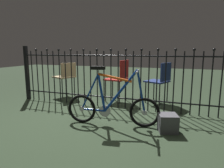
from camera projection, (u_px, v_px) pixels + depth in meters
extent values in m
plane|color=#2B3926|center=(99.00, 117.00, 3.31)|extent=(20.00, 20.00, 0.00)
cylinder|color=black|center=(27.00, 75.00, 4.51)|extent=(0.02, 0.02, 1.10)
sphere|color=black|center=(25.00, 50.00, 4.41)|extent=(0.05, 0.05, 0.05)
cylinder|color=black|center=(32.00, 76.00, 4.46)|extent=(0.02, 0.02, 1.10)
cylinder|color=black|center=(38.00, 76.00, 4.41)|extent=(0.02, 0.02, 1.10)
sphere|color=black|center=(36.00, 50.00, 4.31)|extent=(0.05, 0.05, 0.05)
cylinder|color=black|center=(43.00, 76.00, 4.36)|extent=(0.02, 0.02, 1.10)
cylinder|color=black|center=(48.00, 76.00, 4.31)|extent=(0.02, 0.02, 1.10)
sphere|color=black|center=(47.00, 50.00, 4.21)|extent=(0.05, 0.05, 0.05)
cylinder|color=black|center=(54.00, 77.00, 4.26)|extent=(0.02, 0.02, 1.10)
cylinder|color=black|center=(60.00, 77.00, 4.21)|extent=(0.02, 0.02, 1.10)
sphere|color=black|center=(59.00, 50.00, 4.11)|extent=(0.05, 0.05, 0.05)
cylinder|color=black|center=(66.00, 77.00, 4.16)|extent=(0.02, 0.02, 1.10)
cylinder|color=black|center=(72.00, 78.00, 4.11)|extent=(0.02, 0.02, 1.10)
sphere|color=black|center=(71.00, 50.00, 4.02)|extent=(0.05, 0.05, 0.05)
cylinder|color=black|center=(78.00, 78.00, 4.06)|extent=(0.02, 0.02, 1.10)
cylinder|color=black|center=(84.00, 78.00, 4.02)|extent=(0.02, 0.02, 1.10)
sphere|color=black|center=(83.00, 50.00, 3.92)|extent=(0.05, 0.05, 0.05)
cylinder|color=black|center=(91.00, 79.00, 3.97)|extent=(0.02, 0.02, 1.10)
cylinder|color=black|center=(97.00, 79.00, 3.92)|extent=(0.02, 0.02, 1.10)
sphere|color=black|center=(97.00, 50.00, 3.82)|extent=(0.05, 0.05, 0.05)
cylinder|color=black|center=(104.00, 79.00, 3.87)|extent=(0.02, 0.02, 1.10)
cylinder|color=black|center=(111.00, 80.00, 3.82)|extent=(0.02, 0.02, 1.10)
sphere|color=black|center=(111.00, 50.00, 3.72)|extent=(0.05, 0.05, 0.05)
cylinder|color=black|center=(118.00, 80.00, 3.77)|extent=(0.02, 0.02, 1.10)
cylinder|color=black|center=(125.00, 80.00, 3.72)|extent=(0.02, 0.02, 1.10)
sphere|color=black|center=(126.00, 50.00, 3.62)|extent=(0.05, 0.05, 0.05)
cylinder|color=black|center=(133.00, 81.00, 3.67)|extent=(0.02, 0.02, 1.10)
cylinder|color=black|center=(141.00, 81.00, 3.62)|extent=(0.02, 0.02, 1.10)
sphere|color=black|center=(142.00, 50.00, 3.53)|extent=(0.05, 0.05, 0.05)
cylinder|color=black|center=(149.00, 82.00, 3.57)|extent=(0.02, 0.02, 1.10)
cylinder|color=black|center=(157.00, 82.00, 3.53)|extent=(0.02, 0.02, 1.10)
sphere|color=black|center=(158.00, 50.00, 3.43)|extent=(0.05, 0.05, 0.05)
cylinder|color=black|center=(165.00, 83.00, 3.48)|extent=(0.02, 0.02, 1.10)
cylinder|color=black|center=(174.00, 83.00, 3.43)|extent=(0.02, 0.02, 1.10)
sphere|color=black|center=(176.00, 50.00, 3.33)|extent=(0.05, 0.05, 0.05)
cylinder|color=black|center=(183.00, 84.00, 3.38)|extent=(0.02, 0.02, 1.10)
cylinder|color=black|center=(192.00, 84.00, 3.33)|extent=(0.02, 0.02, 1.10)
sphere|color=black|center=(194.00, 50.00, 3.23)|extent=(0.05, 0.05, 0.05)
cylinder|color=black|center=(201.00, 84.00, 3.28)|extent=(0.02, 0.02, 1.10)
cylinder|color=black|center=(211.00, 85.00, 3.23)|extent=(0.02, 0.02, 1.10)
sphere|color=black|center=(214.00, 50.00, 3.13)|extent=(0.05, 0.05, 0.05)
cylinder|color=black|center=(221.00, 86.00, 3.18)|extent=(0.02, 0.02, 1.10)
cylinder|color=black|center=(112.00, 97.00, 3.87)|extent=(4.16, 0.03, 0.03)
cylinder|color=black|center=(112.00, 56.00, 3.73)|extent=(4.16, 0.03, 0.03)
cube|color=black|center=(27.00, 73.00, 4.50)|extent=(0.07, 0.07, 1.21)
torus|color=black|center=(82.00, 109.00, 3.03)|extent=(0.45, 0.11, 0.44)
cylinder|color=silver|center=(82.00, 109.00, 3.03)|extent=(0.08, 0.04, 0.07)
torus|color=black|center=(144.00, 113.00, 2.85)|extent=(0.45, 0.11, 0.44)
cylinder|color=silver|center=(144.00, 113.00, 2.85)|extent=(0.08, 0.04, 0.07)
cylinder|color=navy|center=(121.00, 91.00, 2.87)|extent=(0.51, 0.11, 0.65)
cylinder|color=#EA5914|center=(115.00, 78.00, 2.85)|extent=(0.51, 0.11, 0.14)
cylinder|color=navy|center=(102.00, 93.00, 2.93)|extent=(0.14, 0.05, 0.57)
cylinder|color=navy|center=(93.00, 110.00, 3.00)|extent=(0.37, 0.08, 0.04)
cylinder|color=navy|center=(90.00, 92.00, 2.96)|extent=(0.29, 0.07, 0.56)
cylinder|color=navy|center=(141.00, 92.00, 2.81)|extent=(0.15, 0.05, 0.63)
cylinder|color=silver|center=(137.00, 71.00, 2.77)|extent=(0.03, 0.03, 0.02)
cylinder|color=silver|center=(137.00, 71.00, 2.77)|extent=(0.09, 0.40, 0.03)
cylinder|color=silver|center=(98.00, 72.00, 2.88)|extent=(0.03, 0.03, 0.07)
cube|color=black|center=(98.00, 68.00, 2.88)|extent=(0.21, 0.12, 0.05)
cylinder|color=silver|center=(105.00, 111.00, 2.97)|extent=(0.18, 0.04, 0.18)
cylinder|color=black|center=(146.00, 92.00, 4.23)|extent=(0.02, 0.02, 0.45)
cylinder|color=black|center=(154.00, 90.00, 4.47)|extent=(0.02, 0.02, 0.45)
cylinder|color=black|center=(159.00, 95.00, 4.00)|extent=(0.02, 0.02, 0.45)
cylinder|color=black|center=(167.00, 92.00, 4.24)|extent=(0.02, 0.02, 0.45)
cube|color=navy|center=(157.00, 81.00, 4.19)|extent=(0.55, 0.55, 0.03)
cube|color=navy|center=(166.00, 72.00, 4.02)|extent=(0.19, 0.38, 0.38)
cylinder|color=black|center=(106.00, 91.00, 4.30)|extent=(0.02, 0.02, 0.47)
cylinder|color=black|center=(113.00, 88.00, 4.59)|extent=(0.02, 0.02, 0.47)
cylinder|color=black|center=(119.00, 93.00, 4.15)|extent=(0.02, 0.02, 0.47)
cylinder|color=black|center=(126.00, 90.00, 4.44)|extent=(0.02, 0.02, 0.47)
cube|color=#A51E19|center=(116.00, 79.00, 4.33)|extent=(0.47, 0.47, 0.03)
cube|color=#A51E19|center=(124.00, 69.00, 4.20)|extent=(0.08, 0.40, 0.39)
cylinder|color=black|center=(55.00, 87.00, 4.84)|extent=(0.02, 0.02, 0.46)
cylinder|color=black|center=(66.00, 85.00, 5.09)|extent=(0.02, 0.02, 0.46)
cylinder|color=black|center=(62.00, 89.00, 4.61)|extent=(0.02, 0.02, 0.46)
cylinder|color=black|center=(74.00, 87.00, 4.85)|extent=(0.02, 0.02, 0.46)
cube|color=tan|center=(64.00, 77.00, 4.81)|extent=(0.57, 0.57, 0.03)
cube|color=tan|center=(69.00, 70.00, 4.64)|extent=(0.19, 0.39, 0.33)
cube|color=#4C4C51|center=(168.00, 123.00, 2.72)|extent=(0.31, 0.31, 0.25)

